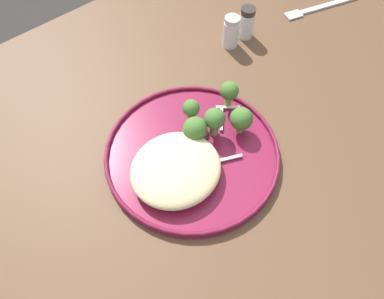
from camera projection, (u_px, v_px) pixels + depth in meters
The scene contains 19 objects.
ground at pixel (193, 284), 1.22m from camera, with size 6.00×6.00×0.00m, color #2D2B28.
wooden_dining_table at pixel (193, 196), 0.67m from camera, with size 1.40×1.00×0.74m.
dinner_plate at pixel (192, 153), 0.61m from camera, with size 0.29×0.29×0.02m.
noodle_bed at pixel (176, 169), 0.57m from camera, with size 0.15×0.14×0.04m.
seared_scallop_center_golden at pixel (188, 163), 0.58m from camera, with size 0.03×0.03×0.02m.
seared_scallop_tilted_round at pixel (177, 173), 0.57m from camera, with size 0.03×0.03×0.02m.
seared_scallop_on_noodles at pixel (185, 146), 0.60m from camera, with size 0.03×0.03×0.02m.
seared_scallop_rear_pale at pixel (171, 164), 0.58m from camera, with size 0.04×0.04×0.01m.
broccoli_floret_split_head at pixel (195, 129), 0.60m from camera, with size 0.04×0.04×0.05m.
broccoli_floret_rear_charred at pixel (241, 119), 0.61m from camera, with size 0.04×0.04×0.05m.
broccoli_floret_beside_noodles at pixel (215, 120), 0.60m from camera, with size 0.04×0.04×0.06m.
broccoli_floret_near_rim at pixel (191, 109), 0.62m from camera, with size 0.03×0.03×0.05m.
broccoli_floret_tall_stalk at pixel (229, 92), 0.63m from camera, with size 0.03×0.03×0.06m.
onion_sliver_curled_piece at pixel (228, 107), 0.66m from camera, with size 0.04×0.01×0.00m, color silver.
onion_sliver_pale_crescent at pixel (231, 158), 0.60m from camera, with size 0.04×0.01×0.00m, color silver.
onion_sliver_short_strip at pixel (221, 119), 0.64m from camera, with size 0.05×0.01×0.00m, color silver.
dinner_fork at pixel (319, 8), 0.83m from camera, with size 0.18×0.07×0.00m.
salt_shaker at pixel (231, 32), 0.74m from camera, with size 0.03×0.03×0.07m.
pepper_shaker at pixel (247, 23), 0.76m from camera, with size 0.03×0.03×0.07m.
Camera 1 is at (-0.19, -0.22, 1.26)m, focal length 34.38 mm.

